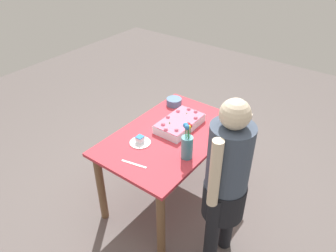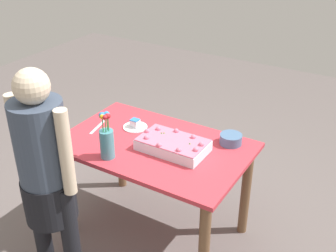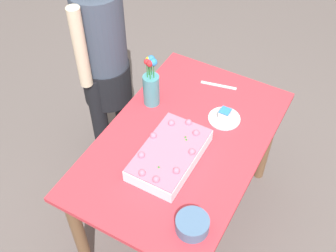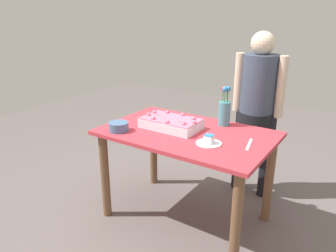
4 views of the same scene
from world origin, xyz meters
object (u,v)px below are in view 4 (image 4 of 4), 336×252
object	(u,v)px
serving_plate_with_slice	(209,141)
sheet_cake	(171,123)
cake_knife	(249,144)
flower_vase	(225,110)
fruit_bowl	(119,127)
person_standing	(257,106)

from	to	relation	value
serving_plate_with_slice	sheet_cake	bearing A→B (deg)	161.52
cake_knife	flower_vase	size ratio (longest dim) A/B	0.68
sheet_cake	fruit_bowl	world-z (taller)	sheet_cake
person_standing	cake_knife	bearing A→B (deg)	15.69
serving_plate_with_slice	cake_knife	size ratio (longest dim) A/B	0.82
serving_plate_with_slice	fruit_bowl	bearing A→B (deg)	-167.83
serving_plate_with_slice	cake_knife	bearing A→B (deg)	30.79
cake_knife	person_standing	xyz separation A→B (m)	(-0.20, 0.70, 0.08)
serving_plate_with_slice	fruit_bowl	world-z (taller)	fruit_bowl
sheet_cake	fruit_bowl	size ratio (longest dim) A/B	2.97
serving_plate_with_slice	person_standing	size ratio (longest dim) A/B	0.12
serving_plate_with_slice	flower_vase	world-z (taller)	flower_vase
fruit_bowl	cake_knife	bearing A→B (deg)	17.38
sheet_cake	cake_knife	world-z (taller)	sheet_cake
sheet_cake	flower_vase	distance (m)	0.44
sheet_cake	cake_knife	size ratio (longest dim) A/B	2.08
serving_plate_with_slice	person_standing	xyz separation A→B (m)	(0.04, 0.84, 0.07)
person_standing	serving_plate_with_slice	bearing A→B (deg)	-2.96
sheet_cake	person_standing	size ratio (longest dim) A/B	0.31
person_standing	sheet_cake	bearing A→B (deg)	-32.04
flower_vase	cake_knife	bearing A→B (deg)	-41.17
sheet_cake	cake_knife	distance (m)	0.64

